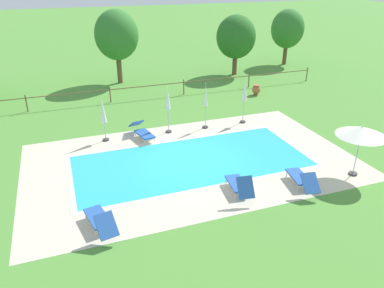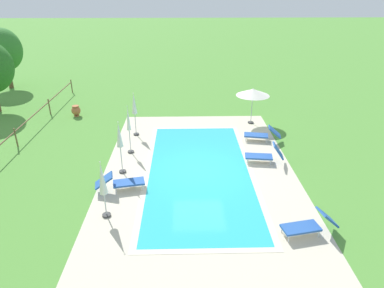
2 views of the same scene
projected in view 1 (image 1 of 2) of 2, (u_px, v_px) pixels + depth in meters
The scene contains 18 objects.
ground_plane at pixel (191, 161), 16.87m from camera, with size 160.00×160.00×0.00m, color #518E38.
pool_deck_paving at pixel (191, 161), 16.87m from camera, with size 14.56×8.77×0.01m, color beige.
swimming_pool_water at pixel (191, 161), 16.87m from camera, with size 10.34×4.56×0.01m, color #2DB7C6.
pool_coping_rim at pixel (191, 161), 16.86m from camera, with size 10.82×5.04×0.01m.
sun_lounger_north_near_steps at pixel (142, 131), 19.06m from camera, with size 0.99×2.10×0.80m.
sun_lounger_north_mid at pixel (239, 185), 14.24m from camera, with size 0.82×1.87×1.02m.
sun_lounger_north_far at pixel (302, 179), 14.71m from camera, with size 0.94×2.05×0.87m.
sun_lounger_north_end at pixel (100, 220), 12.28m from camera, with size 0.97×2.03×0.90m.
patio_umbrella_open_foreground at pixel (362, 132), 14.93m from camera, with size 2.01×2.01×2.23m.
patio_umbrella_closed_row_west at pixel (103, 113), 18.26m from camera, with size 0.32×0.32×2.30m.
patio_umbrella_closed_row_mid_west at pixel (206, 100), 19.75m from camera, with size 0.32×0.32×2.52m.
patio_umbrella_closed_row_centre at pixel (168, 102), 19.14m from camera, with size 0.32×0.32×2.51m.
patio_umbrella_closed_row_mid_east at pixel (244, 93), 20.40m from camera, with size 0.32×0.32×2.49m.
terracotta_urn_near_fence at pixel (256, 89), 25.62m from camera, with size 0.58×0.58×0.71m.
perimeter_fence at pixel (148, 88), 24.81m from camera, with size 25.29×0.08×1.05m.
tree_far_west at pixel (236, 37), 29.57m from camera, with size 3.12×3.12×4.73m.
tree_west_mid at pixel (117, 35), 27.03m from camera, with size 3.18×3.18×5.37m.
tree_east_mid at pixel (288, 29), 32.84m from camera, with size 2.88×2.88×4.82m.
Camera 1 is at (-5.10, -14.04, 7.87)m, focal length 34.84 mm.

